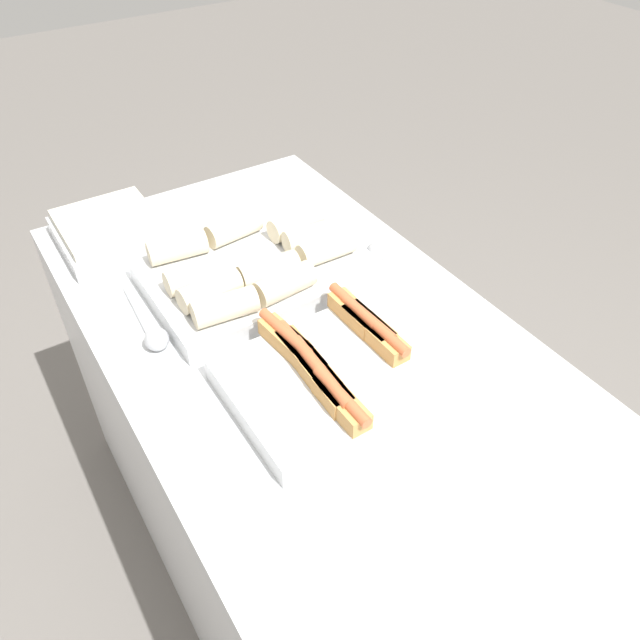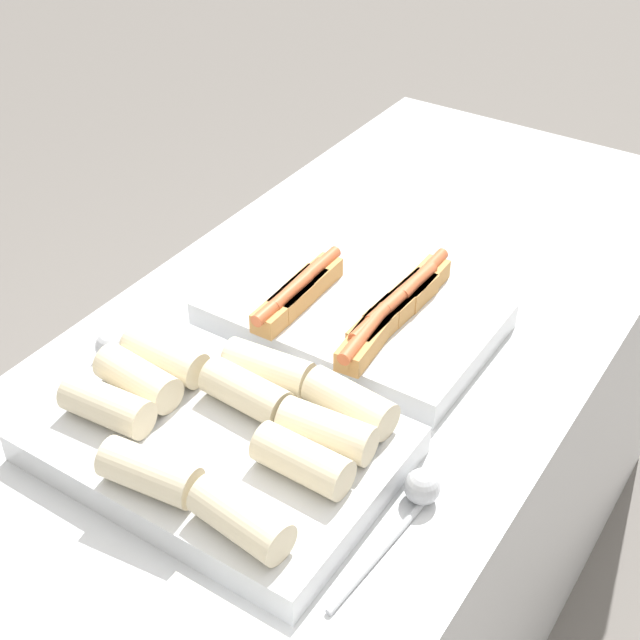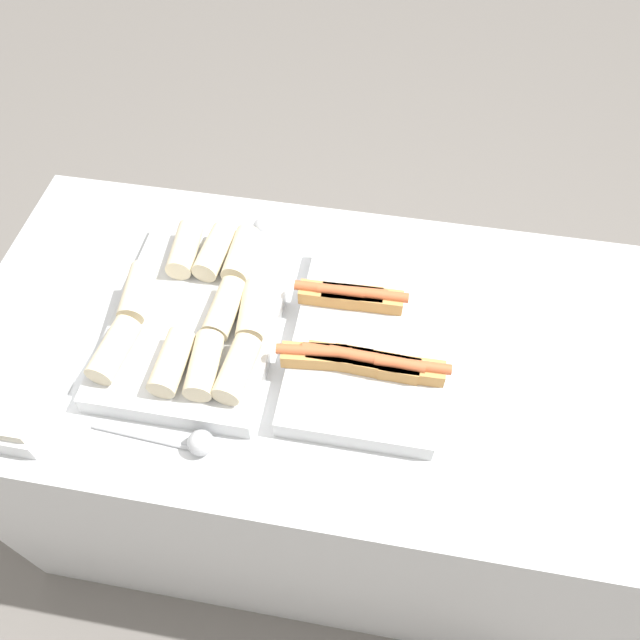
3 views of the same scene
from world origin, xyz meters
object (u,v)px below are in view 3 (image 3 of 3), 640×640
serving_spoon_near (193,442)px  serving_spoon_far (258,228)px  tray_hotdogs (366,340)px  tray_wraps (199,315)px

serving_spoon_near → serving_spoon_far: (-0.01, 0.58, 0.00)m
tray_hotdogs → serving_spoon_near: (-0.30, -0.29, -0.01)m
tray_wraps → serving_spoon_far: bearing=78.1°
tray_wraps → serving_spoon_near: 0.30m
tray_hotdogs → serving_spoon_near: 0.42m
serving_spoon_near → serving_spoon_far: bearing=90.6°
tray_hotdogs → serving_spoon_far: (-0.31, 0.30, -0.01)m
tray_wraps → serving_spoon_near: tray_wraps is taller
tray_hotdogs → tray_wraps: size_ratio=0.94×
serving_spoon_near → serving_spoon_far: same height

